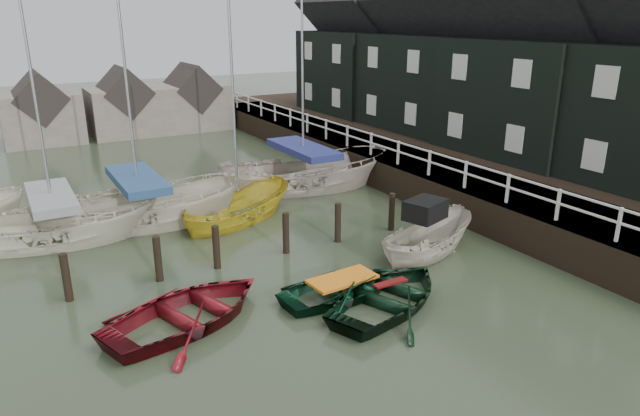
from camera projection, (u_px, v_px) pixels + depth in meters
ground at (296, 298)px, 15.89m from camera, size 120.00×120.00×0.00m
pier at (372, 159)px, 28.34m from camera, size 3.04×32.00×2.70m
land_strip at (455, 159)px, 31.17m from camera, size 14.00×38.00×1.50m
quay_houses at (482, 53)px, 28.24m from camera, size 6.52×28.14×10.01m
mooring_pilings at (219, 253)px, 17.67m from camera, size 13.72×0.22×1.80m
far_sheds at (122, 106)px, 37.05m from camera, size 14.00×4.08×4.39m
rowboat_red at (190, 323)px, 14.61m from camera, size 5.38×4.56×0.95m
rowboat_green at (342, 296)px, 16.03m from camera, size 3.89×2.91×0.77m
rowboat_dkgreen at (389, 306)px, 15.48m from camera, size 5.16×4.49×0.89m
motorboat at (426, 251)px, 18.86m from camera, size 4.77×3.01×2.66m
sailboat_a at (58, 239)px, 19.89m from camera, size 7.34×3.90×10.81m
sailboat_b at (142, 222)px, 21.55m from camera, size 8.00×4.33×12.01m
sailboat_c at (239, 218)px, 22.07m from camera, size 5.73×4.07×10.61m
sailboat_d at (304, 186)px, 26.03m from camera, size 8.42×4.72×13.56m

